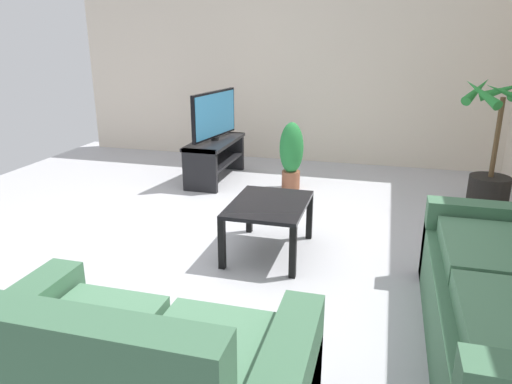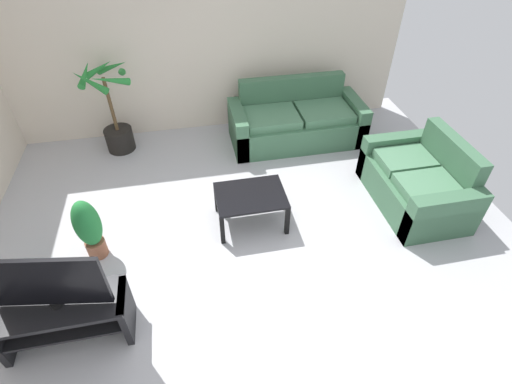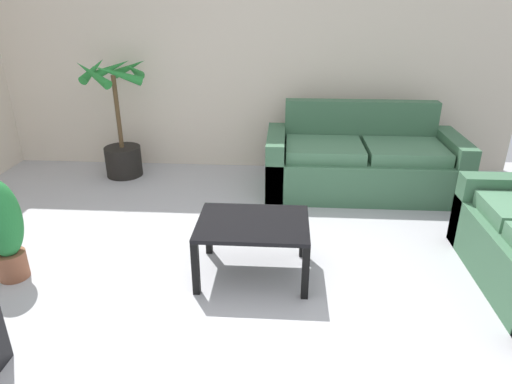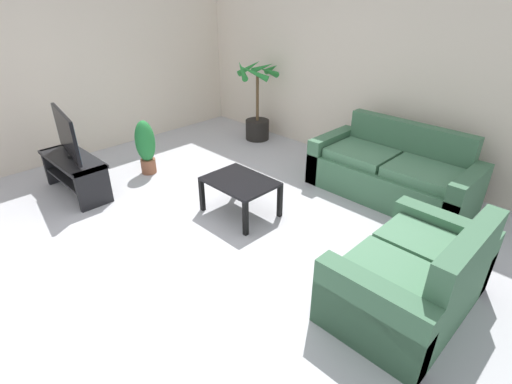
# 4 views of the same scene
# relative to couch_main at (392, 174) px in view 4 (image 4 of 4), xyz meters

# --- Properties ---
(ground_plane) EXTENTS (6.60, 6.60, 0.00)m
(ground_plane) POSITION_rel_couch_main_xyz_m (-1.19, -2.28, -0.30)
(ground_plane) COLOR #B2B2B7
(wall_back) EXTENTS (6.00, 0.06, 2.70)m
(wall_back) POSITION_rel_couch_main_xyz_m (-1.19, 0.72, 1.05)
(wall_back) COLOR beige
(wall_back) RESTS_ON ground
(wall_left) EXTENTS (0.06, 6.00, 2.70)m
(wall_left) POSITION_rel_couch_main_xyz_m (-4.19, -2.28, 1.05)
(wall_left) COLOR beige
(wall_left) RESTS_ON ground
(couch_main) EXTENTS (2.00, 0.90, 0.90)m
(couch_main) POSITION_rel_couch_main_xyz_m (0.00, 0.00, 0.00)
(couch_main) COLOR #3F6B4C
(couch_main) RESTS_ON ground
(couch_loveseat) EXTENTS (0.90, 1.43, 0.90)m
(couch_loveseat) POSITION_rel_couch_main_xyz_m (1.09, -1.73, -0.00)
(couch_loveseat) COLOR #3F6B4C
(couch_loveseat) RESTS_ON ground
(tv_stand) EXTENTS (1.10, 0.45, 0.50)m
(tv_stand) POSITION_rel_couch_main_xyz_m (-2.92, -2.83, 0.02)
(tv_stand) COLOR black
(tv_stand) RESTS_ON ground
(tv) EXTENTS (0.97, 0.20, 0.59)m
(tv) POSITION_rel_couch_main_xyz_m (-2.92, -2.83, 0.51)
(tv) COLOR black
(tv) RESTS_ON tv_stand
(coffee_table) EXTENTS (0.81, 0.60, 0.44)m
(coffee_table) POSITION_rel_couch_main_xyz_m (-1.03, -1.68, 0.07)
(coffee_table) COLOR black
(coffee_table) RESTS_ON ground
(potted_palm) EXTENTS (0.76, 0.78, 1.34)m
(potted_palm) POSITION_rel_couch_main_xyz_m (-2.68, 0.26, 0.22)
(potted_palm) COLOR black
(potted_palm) RESTS_ON ground
(potted_plant_small) EXTENTS (0.28, 0.28, 0.79)m
(potted_plant_small) POSITION_rel_couch_main_xyz_m (-2.81, -1.85, 0.12)
(potted_plant_small) COLOR brown
(potted_plant_small) RESTS_ON ground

